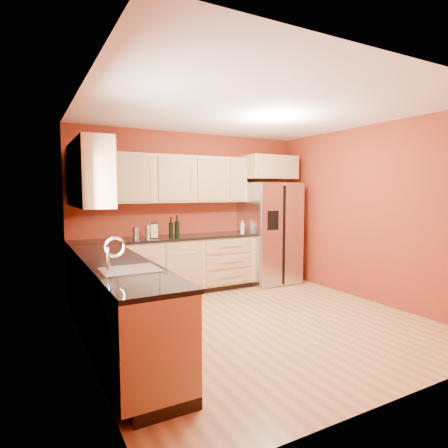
{
  "coord_description": "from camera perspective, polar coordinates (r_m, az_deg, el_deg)",
  "views": [
    {
      "loc": [
        -2.53,
        -3.82,
        1.63
      ],
      "look_at": [
        0.03,
        0.9,
        1.16
      ],
      "focal_mm": 30.0,
      "sensor_mm": 36.0,
      "label": 1
    }
  ],
  "objects": [
    {
      "name": "floor",
      "position": [
        4.86,
        4.9,
        -14.6
      ],
      "size": [
        4.0,
        4.0,
        0.0
      ],
      "primitive_type": "plane",
      "color": "#AB7342",
      "rests_on": "ground"
    },
    {
      "name": "ceiling",
      "position": [
        4.68,
        5.15,
        16.95
      ],
      "size": [
        4.0,
        4.0,
        0.0
      ],
      "primitive_type": "plane",
      "color": "white",
      "rests_on": "wall_back"
    },
    {
      "name": "wall_back",
      "position": [
        6.35,
        -4.98,
        2.01
      ],
      "size": [
        4.0,
        0.04,
        2.6
      ],
      "primitive_type": "cube",
      "color": "maroon",
      "rests_on": "floor"
    },
    {
      "name": "wall_front",
      "position": [
        3.13,
        25.65,
        -1.53
      ],
      "size": [
        4.0,
        0.04,
        2.6
      ],
      "primitive_type": "cube",
      "color": "maroon",
      "rests_on": "floor"
    },
    {
      "name": "wall_left",
      "position": [
        3.87,
        -20.52,
        -0.2
      ],
      "size": [
        0.04,
        4.0,
        2.6
      ],
      "primitive_type": "cube",
      "color": "maroon",
      "rests_on": "floor"
    },
    {
      "name": "wall_right",
      "position": [
        5.93,
        21.36,
        1.48
      ],
      "size": [
        0.04,
        4.0,
        2.6
      ],
      "primitive_type": "cube",
      "color": "maroon",
      "rests_on": "floor"
    },
    {
      "name": "base_cabinets_back",
      "position": [
        5.98,
        -8.63,
        -6.52
      ],
      "size": [
        2.9,
        0.6,
        0.88
      ],
      "primitive_type": "cube",
      "color": "tan",
      "rests_on": "floor"
    },
    {
      "name": "base_cabinets_left",
      "position": [
        4.08,
        -15.87,
        -12.12
      ],
      "size": [
        0.6,
        2.8,
        0.88
      ],
      "primitive_type": "cube",
      "color": "tan",
      "rests_on": "floor"
    },
    {
      "name": "countertop_back",
      "position": [
        5.9,
        -8.66,
        -2.16
      ],
      "size": [
        2.9,
        0.62,
        0.04
      ],
      "primitive_type": "cube",
      "color": "black",
      "rests_on": "base_cabinets_back"
    },
    {
      "name": "countertop_left",
      "position": [
        3.98,
        -15.89,
        -5.76
      ],
      "size": [
        0.62,
        2.8,
        0.04
      ],
      "primitive_type": "cube",
      "color": "black",
      "rests_on": "base_cabinets_left"
    },
    {
      "name": "upper_cabinets_back",
      "position": [
        6.1,
        -6.57,
        6.81
      ],
      "size": [
        2.3,
        0.33,
        0.75
      ],
      "primitive_type": "cube",
      "color": "tan",
      "rests_on": "wall_back"
    },
    {
      "name": "upper_cabinets_left",
      "position": [
        4.6,
        -19.94,
        7.14
      ],
      "size": [
        0.33,
        1.35,
        0.75
      ],
      "primitive_type": "cube",
      "color": "tan",
      "rests_on": "wall_left"
    },
    {
      "name": "corner_upper_cabinet",
      "position": [
        5.56,
        -19.71,
        6.73
      ],
      "size": [
        0.67,
        0.67,
        0.75
      ],
      "primitive_type": "cube",
      "rotation": [
        0.0,
        0.0,
        0.79
      ],
      "color": "tan",
      "rests_on": "wall_back"
    },
    {
      "name": "over_fridge_cabinet",
      "position": [
        6.76,
        6.69,
        8.54
      ],
      "size": [
        0.92,
        0.6,
        0.4
      ],
      "primitive_type": "cube",
      "color": "tan",
      "rests_on": "wall_back"
    },
    {
      "name": "refrigerator",
      "position": [
        6.73,
        6.95,
        -1.35
      ],
      "size": [
        0.9,
        0.75,
        1.78
      ],
      "primitive_type": "cube",
      "color": "silver",
      "rests_on": "floor"
    },
    {
      "name": "window",
      "position": [
        3.36,
        -19.12,
        3.38
      ],
      "size": [
        0.03,
        0.9,
        1.0
      ],
      "primitive_type": "cube",
      "color": "white",
      "rests_on": "wall_left"
    },
    {
      "name": "sink_faucet",
      "position": [
        3.47,
        -14.15,
        -4.43
      ],
      "size": [
        0.5,
        0.42,
        0.3
      ],
      "primitive_type": null,
      "color": "silver",
      "rests_on": "countertop_left"
    },
    {
      "name": "canister_left",
      "position": [
        5.79,
        -11.38,
        -1.16
      ],
      "size": [
        0.16,
        0.16,
        0.19
      ],
      "primitive_type": "cylinder",
      "rotation": [
        0.0,
        0.0,
        0.43
      ],
      "color": "silver",
      "rests_on": "countertop_back"
    },
    {
      "name": "canister_right",
      "position": [
        5.77,
        -13.23,
        -1.34
      ],
      "size": [
        0.12,
        0.12,
        0.17
      ],
      "primitive_type": "cylinder",
      "rotation": [
        0.0,
        0.0,
        -0.17
      ],
      "color": "silver",
      "rests_on": "countertop_back"
    },
    {
      "name": "wine_bottle_a",
      "position": [
        5.85,
        -8.08,
        -0.46
      ],
      "size": [
        0.09,
        0.09,
        0.32
      ],
      "primitive_type": null,
      "rotation": [
        0.0,
        0.0,
        0.35
      ],
      "color": "black",
      "rests_on": "countertop_back"
    },
    {
      "name": "wine_bottle_b",
      "position": [
        5.88,
        -7.17,
        -0.31
      ],
      "size": [
        0.08,
        0.08,
        0.34
      ],
      "primitive_type": null,
      "rotation": [
        0.0,
        0.0,
        -0.01
      ],
      "color": "black",
      "rests_on": "countertop_back"
    },
    {
      "name": "knife_block",
      "position": [
        5.77,
        -10.62,
        -1.11
      ],
      "size": [
        0.12,
        0.11,
        0.21
      ],
      "primitive_type": "cube",
      "rotation": [
        0.0,
        0.0,
        -0.17
      ],
      "color": "tan",
      "rests_on": "countertop_back"
    },
    {
      "name": "soap_dispenser",
      "position": [
        6.44,
        2.8,
        -0.41
      ],
      "size": [
        0.07,
        0.07,
        0.21
      ],
      "primitive_type": "cylinder",
      "rotation": [
        0.0,
        0.0,
        -0.06
      ],
      "color": "silver",
      "rests_on": "countertop_back"
    }
  ]
}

